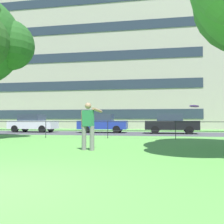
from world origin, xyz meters
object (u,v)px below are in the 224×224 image
(car_white_right, at_px, (33,123))
(car_blue_far_left, at_px, (102,123))
(car_black_left, at_px, (171,123))
(apartment_building_background, at_px, (83,65))
(person_thrower, at_px, (88,125))
(frisbee, at_px, (194,106))

(car_white_right, height_order, car_blue_far_left, same)
(car_black_left, relative_size, apartment_building_background, 0.11)
(car_blue_far_left, relative_size, car_black_left, 1.00)
(car_white_right, bearing_deg, apartment_building_background, 89.70)
(car_blue_far_left, bearing_deg, car_black_left, -4.63)
(car_white_right, distance_m, apartment_building_background, 16.71)
(car_white_right, bearing_deg, person_thrower, -55.51)
(car_white_right, height_order, car_black_left, same)
(person_thrower, height_order, frisbee, person_thrower)
(car_blue_far_left, bearing_deg, car_white_right, -178.08)
(person_thrower, distance_m, apartment_building_background, 29.05)
(apartment_building_background, bearing_deg, car_blue_far_left, -67.38)
(frisbee, bearing_deg, person_thrower, 169.08)
(apartment_building_background, bearing_deg, car_black_left, -52.19)
(frisbee, xyz_separation_m, car_blue_far_left, (-5.68, 12.94, -0.69))
(frisbee, relative_size, apartment_building_background, 0.01)
(person_thrower, relative_size, apartment_building_background, 0.04)
(car_blue_far_left, xyz_separation_m, car_black_left, (5.54, -0.45, 0.00))
(frisbee, distance_m, car_blue_far_left, 14.15)
(car_white_right, relative_size, apartment_building_background, 0.11)
(car_white_right, height_order, apartment_building_background, apartment_building_background)
(person_thrower, distance_m, frisbee, 3.59)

